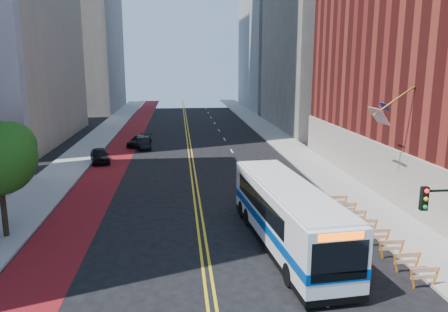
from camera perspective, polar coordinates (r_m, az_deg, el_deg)
ground at (r=21.46m, az=-2.13°, el=-15.59°), size 160.00×160.00×0.00m
sidewalk_left at (r=51.11m, az=-18.03°, el=0.31°), size 4.00×140.00×0.15m
sidewalk_right at (r=51.67m, az=8.97°, el=0.89°), size 4.00×140.00×0.15m
bus_lane_paint at (r=50.44m, az=-13.69°, el=0.34°), size 3.60×140.00×0.01m
center_line_inner at (r=49.98m, az=-4.66°, el=0.53°), size 0.14×140.00×0.01m
center_line_outer at (r=49.99m, az=-4.25°, el=0.54°), size 0.14×140.00×0.01m
lane_dashes at (r=58.14m, az=0.06°, el=2.21°), size 0.14×98.20×0.01m
construction_barriers at (r=26.54m, az=18.75°, el=-9.08°), size 1.42×10.91×1.00m
traffic_signal at (r=19.76m, az=27.23°, el=-7.72°), size 2.21×0.34×5.07m
transit_bus at (r=24.32m, az=8.13°, el=-7.53°), size 3.94×13.10×3.55m
car_a at (r=46.18m, az=-15.92°, el=0.07°), size 2.77×4.60×1.47m
car_b at (r=52.49m, az=-10.49°, el=1.66°), size 2.12×4.20×1.32m
car_c at (r=54.29m, az=-11.00°, el=1.96°), size 3.20×4.75×1.28m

